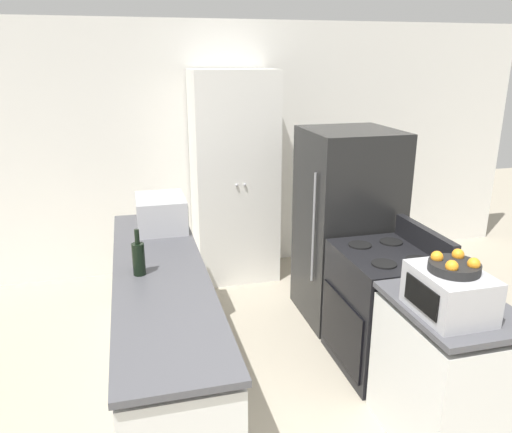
% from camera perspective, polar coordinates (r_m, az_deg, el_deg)
% --- Properties ---
extents(wall_back, '(7.00, 0.06, 2.60)m').
position_cam_1_polar(wall_back, '(5.35, -4.33, 7.61)').
color(wall_back, white).
rests_on(wall_back, ground_plane).
extents(counter_left, '(0.60, 2.57, 0.91)m').
position_cam_1_polar(counter_left, '(3.56, -10.49, -12.98)').
color(counter_left, silver).
rests_on(counter_left, ground_plane).
extents(counter_right, '(0.60, 0.78, 0.91)m').
position_cam_1_polar(counter_right, '(3.30, 20.72, -16.57)').
color(counter_right, silver).
rests_on(counter_right, ground_plane).
extents(pantry_cabinet, '(0.83, 0.60, 2.13)m').
position_cam_1_polar(pantry_cabinet, '(5.09, -2.51, 4.43)').
color(pantry_cabinet, white).
rests_on(pantry_cabinet, ground_plane).
extents(stove, '(0.66, 0.76, 1.07)m').
position_cam_1_polar(stove, '(3.87, 14.31, -10.19)').
color(stove, black).
rests_on(stove, ground_plane).
extents(refrigerator, '(0.76, 0.77, 1.67)m').
position_cam_1_polar(refrigerator, '(4.40, 10.28, -1.11)').
color(refrigerator, black).
rests_on(refrigerator, ground_plane).
extents(microwave, '(0.39, 0.47, 0.27)m').
position_cam_1_polar(microwave, '(4.10, -10.78, 0.41)').
color(microwave, '#B2B2B7').
rests_on(microwave, counter_left).
extents(wine_bottle, '(0.08, 0.08, 0.31)m').
position_cam_1_polar(wine_bottle, '(3.27, -13.28, -4.61)').
color(wine_bottle, black).
rests_on(wine_bottle, counter_left).
extents(toaster_oven, '(0.34, 0.43, 0.25)m').
position_cam_1_polar(toaster_oven, '(2.91, 21.22, -8.12)').
color(toaster_oven, '#B2B2B7').
rests_on(toaster_oven, counter_right).
extents(fruit_bowl, '(0.27, 0.27, 0.10)m').
position_cam_1_polar(fruit_bowl, '(2.85, 21.73, -5.21)').
color(fruit_bowl, black).
rests_on(fruit_bowl, toaster_oven).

